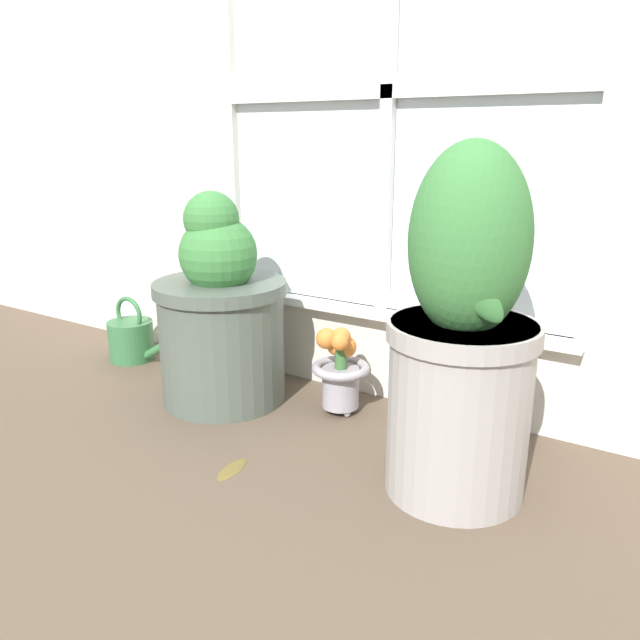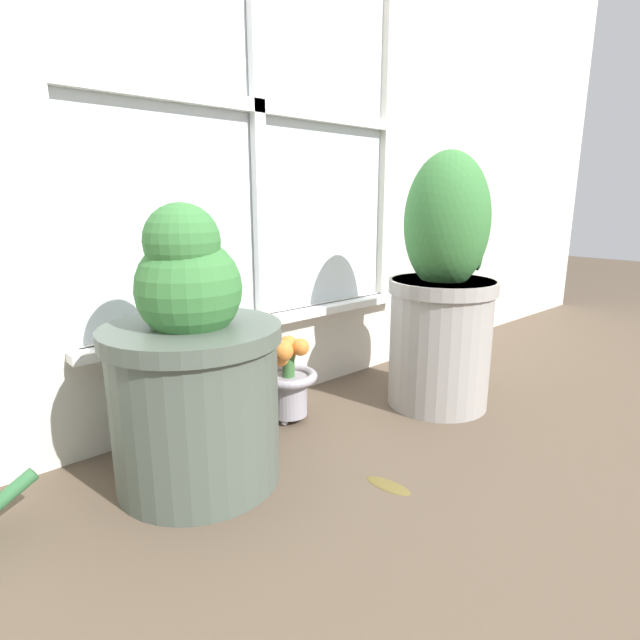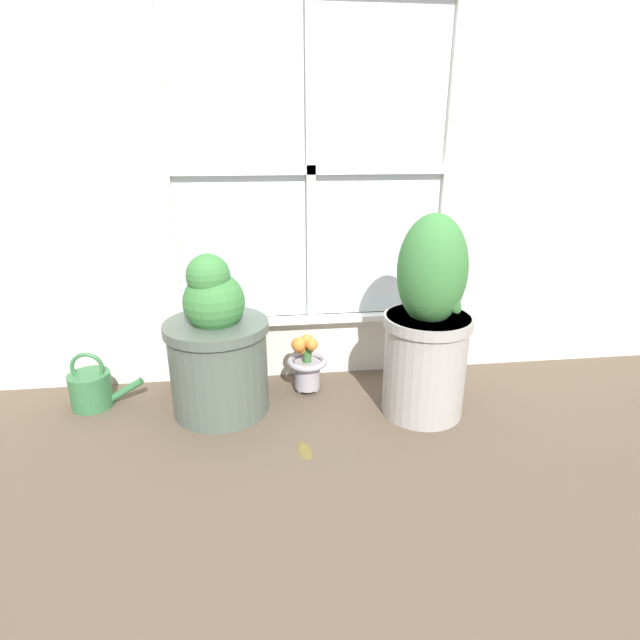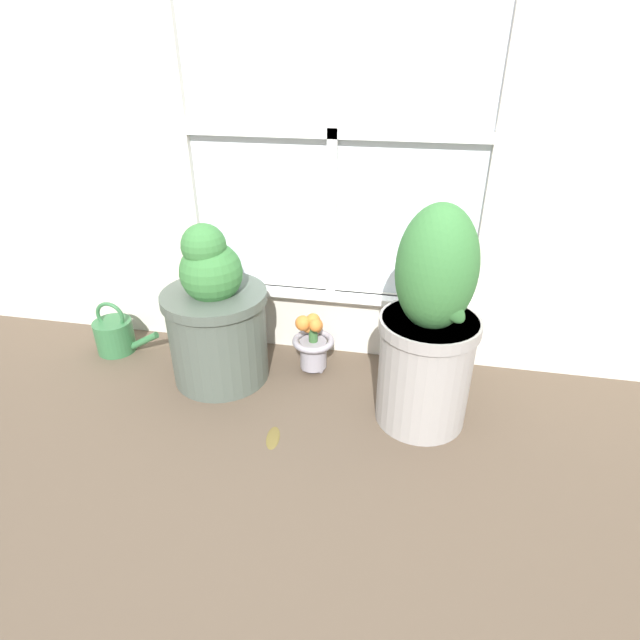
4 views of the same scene
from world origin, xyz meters
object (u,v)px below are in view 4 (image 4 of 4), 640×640
(potted_plant_right, at_px, (429,332))
(watering_can, at_px, (115,335))
(potted_plant_left, at_px, (216,318))
(flower_vase, at_px, (312,341))

(potted_plant_right, relative_size, watering_can, 2.70)
(potted_plant_right, bearing_deg, potted_plant_left, 171.98)
(potted_plant_right, xyz_separation_m, watering_can, (-1.26, 0.19, -0.27))
(potted_plant_left, xyz_separation_m, potted_plant_right, (0.76, -0.11, 0.09))
(watering_can, bearing_deg, potted_plant_right, -8.79)
(flower_vase, bearing_deg, potted_plant_right, -26.60)
(potted_plant_left, relative_size, potted_plant_right, 0.81)
(potted_plant_right, bearing_deg, watering_can, 171.21)
(potted_plant_left, distance_m, flower_vase, 0.38)
(potted_plant_left, xyz_separation_m, watering_can, (-0.50, 0.09, -0.18))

